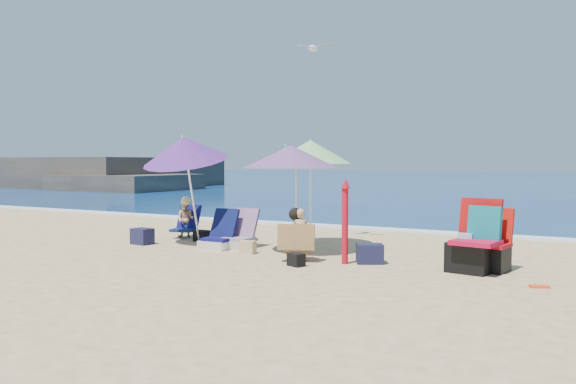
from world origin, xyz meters
The scene contains 21 objects.
ground centered at (0.00, 0.00, 0.00)m, with size 120.00×120.00×0.00m.
sea centered at (0.00, 45.00, -0.05)m, with size 120.00×80.00×0.12m.
foam centered at (0.00, 5.10, 0.02)m, with size 120.00×0.50×0.04m.
headland centered at (-27.29, 19.73, 0.57)m, with size 20.50×11.50×2.60m.
umbrella_turquoise centered at (-0.16, 0.86, 1.74)m, with size 2.12×2.12×1.98m.
umbrella_striped centered at (-0.23, 1.76, 1.84)m, with size 1.61×1.61×2.10m.
umbrella_blue centered at (-2.53, 0.80, 1.90)m, with size 1.81×1.87×2.32m.
furled_umbrella centered at (1.12, 0.34, 0.76)m, with size 0.16×0.16×1.38m.
chair_navy centered at (-1.66, 0.72, 0.20)m, with size 0.59×0.69×0.74m.
chair_rainbow centered at (-1.34, 0.95, 0.20)m, with size 0.57×0.69×0.75m.
camp_chair_left centered at (3.07, 0.61, 0.33)m, with size 0.80×0.81×1.10m.
camp_chair_right centered at (3.26, 0.80, 0.36)m, with size 0.74×0.66×1.00m.
person_center centered at (0.34, 0.19, 0.43)m, with size 0.66×0.66×0.89m.
person_left centered at (-3.24, 1.70, 0.41)m, with size 0.59×0.69×0.90m.
bag_navy_a centered at (-3.33, 0.45, 0.16)m, with size 0.44×0.34×0.32m.
bag_black_a centered at (-2.55, 1.37, 0.11)m, with size 0.33×0.26×0.23m.
bag_tan centered at (-0.84, 0.48, 0.11)m, with size 0.29×0.22×0.23m.
bag_navy_b centered at (1.45, 0.58, 0.16)m, with size 0.52×0.48×0.32m.
bag_black_b centered at (0.52, -0.22, 0.10)m, with size 0.32×0.28×0.20m.
orange_item centered at (4.07, -0.07, 0.02)m, with size 0.27×0.20×0.03m.
seagull centered at (-0.51, 2.43, 3.96)m, with size 0.77×0.46×0.12m.
Camera 1 is at (4.86, -8.32, 1.66)m, focal length 36.51 mm.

